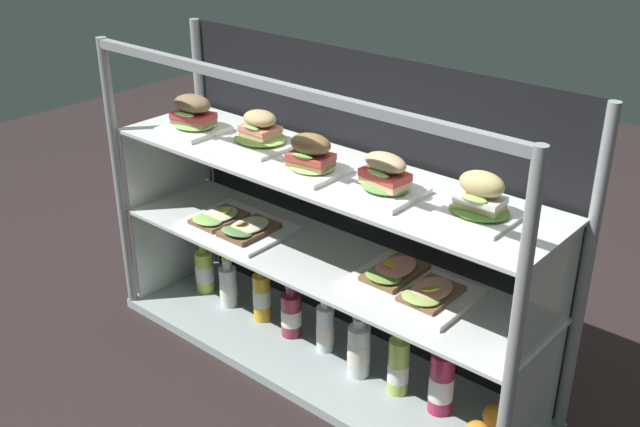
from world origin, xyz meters
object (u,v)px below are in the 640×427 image
(open_sandwich_tray_near_left_corner, at_px, (235,225))
(orange_fruit_near_left_post, at_px, (495,416))
(juice_bottle_near_post, at_px, (291,314))
(juice_bottle_back_left, at_px, (360,349))
(juice_bottle_front_second, at_px, (398,366))
(plated_roll_sandwich_far_left, at_px, (385,180))
(juice_bottle_front_middle, at_px, (441,383))
(juice_bottle_front_left_end, at_px, (262,296))
(plated_roll_sandwich_far_right, at_px, (193,117))
(plated_roll_sandwich_near_right_corner, at_px, (260,133))
(juice_bottle_front_right_end, at_px, (228,286))
(open_sandwich_tray_near_right_corner, at_px, (410,285))
(plated_roll_sandwich_near_left_corner, at_px, (480,201))
(juice_bottle_back_center, at_px, (325,327))
(juice_bottle_back_right, at_px, (205,270))
(plated_roll_sandwich_center, at_px, (311,158))

(open_sandwich_tray_near_left_corner, distance_m, orange_fruit_near_left_post, 0.97)
(juice_bottle_near_post, distance_m, juice_bottle_back_left, 0.30)
(juice_bottle_front_second, bearing_deg, plated_roll_sandwich_far_left, -135.11)
(juice_bottle_front_middle, bearing_deg, juice_bottle_front_second, -176.07)
(juice_bottle_front_middle, bearing_deg, juice_bottle_front_left_end, 179.43)
(plated_roll_sandwich_far_right, xyz_separation_m, plated_roll_sandwich_near_right_corner, (0.24, 0.05, -0.01))
(juice_bottle_front_right_end, height_order, juice_bottle_front_middle, juice_bottle_front_middle)
(open_sandwich_tray_near_right_corner, height_order, juice_bottle_front_middle, open_sandwich_tray_near_right_corner)
(plated_roll_sandwich_near_right_corner, relative_size, orange_fruit_near_left_post, 2.95)
(plated_roll_sandwich_near_left_corner, relative_size, open_sandwich_tray_near_left_corner, 0.53)
(plated_roll_sandwich_far_right, distance_m, plated_roll_sandwich_near_right_corner, 0.25)
(plated_roll_sandwich_near_left_corner, relative_size, juice_bottle_front_left_end, 0.81)
(plated_roll_sandwich_far_left, relative_size, open_sandwich_tray_near_left_corner, 0.53)
(open_sandwich_tray_near_right_corner, xyz_separation_m, juice_bottle_front_middle, (0.12, 0.01, -0.28))
(plated_roll_sandwich_near_right_corner, bearing_deg, plated_roll_sandwich_near_left_corner, -1.16)
(plated_roll_sandwich_near_right_corner, xyz_separation_m, juice_bottle_front_second, (0.55, -0.01, -0.58))
(plated_roll_sandwich_far_left, relative_size, juice_bottle_front_middle, 0.75)
(open_sandwich_tray_near_right_corner, xyz_separation_m, juice_bottle_front_right_end, (-0.75, 0.00, -0.30))
(open_sandwich_tray_near_left_corner, relative_size, juice_bottle_back_center, 1.56)
(plated_roll_sandwich_far_left, relative_size, juice_bottle_back_center, 0.83)
(juice_bottle_front_middle, bearing_deg, orange_fruit_near_left_post, 15.28)
(open_sandwich_tray_near_right_corner, xyz_separation_m, juice_bottle_back_right, (-0.89, 0.01, -0.29))
(plated_roll_sandwich_far_left, xyz_separation_m, orange_fruit_near_left_post, (0.34, 0.10, -0.65))
(plated_roll_sandwich_near_left_corner, relative_size, juice_bottle_back_left, 0.85)
(plated_roll_sandwich_center, xyz_separation_m, juice_bottle_front_right_end, (-0.44, 0.06, -0.61))
(plated_roll_sandwich_near_left_corner, bearing_deg, plated_roll_sandwich_far_left, -170.35)
(plated_roll_sandwich_center, xyz_separation_m, plated_roll_sandwich_far_left, (0.24, 0.01, -0.00))
(juice_bottle_back_left, bearing_deg, juice_bottle_front_right_end, 179.09)
(plated_roll_sandwich_far_right, bearing_deg, juice_bottle_front_right_end, 30.33)
(juice_bottle_near_post, bearing_deg, juice_bottle_back_center, 3.80)
(open_sandwich_tray_near_left_corner, bearing_deg, juice_bottle_back_right, 164.97)
(juice_bottle_front_left_end, xyz_separation_m, juice_bottle_back_left, (0.43, -0.02, -0.00))
(plated_roll_sandwich_far_left, distance_m, orange_fruit_near_left_post, 0.73)
(plated_roll_sandwich_center, bearing_deg, juice_bottle_front_right_end, 172.07)
(plated_roll_sandwich_near_left_corner, xyz_separation_m, juice_bottle_front_left_end, (-0.78, 0.02, -0.59))
(plated_roll_sandwich_far_right, xyz_separation_m, plated_roll_sandwich_near_left_corner, (1.01, 0.04, -0.00))
(plated_roll_sandwich_far_right, xyz_separation_m, plated_roll_sandwich_center, (0.51, -0.02, -0.00))
(juice_bottle_back_center, bearing_deg, juice_bottle_front_right_end, -177.57)
(plated_roll_sandwich_near_left_corner, distance_m, juice_bottle_near_post, 0.88)
(plated_roll_sandwich_center, relative_size, juice_bottle_front_left_end, 0.77)
(juice_bottle_back_right, bearing_deg, plated_roll_sandwich_far_left, -4.21)
(plated_roll_sandwich_near_right_corner, height_order, open_sandwich_tray_near_left_corner, plated_roll_sandwich_near_right_corner)
(juice_bottle_front_middle, bearing_deg, plated_roll_sandwich_far_right, -177.12)
(plated_roll_sandwich_far_right, relative_size, juice_bottle_near_post, 0.90)
(open_sandwich_tray_near_left_corner, bearing_deg, juice_bottle_front_middle, 4.57)
(juice_bottle_near_post, bearing_deg, open_sandwich_tray_near_left_corner, -160.42)
(juice_bottle_front_second, bearing_deg, plated_roll_sandwich_near_left_corner, -0.26)
(plated_roll_sandwich_near_left_corner, xyz_separation_m, juice_bottle_front_right_end, (-0.94, 0.00, -0.61))
(plated_roll_sandwich_far_right, relative_size, open_sandwich_tray_near_right_corner, 0.52)
(juice_bottle_front_right_end, height_order, juice_bottle_near_post, juice_bottle_near_post)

